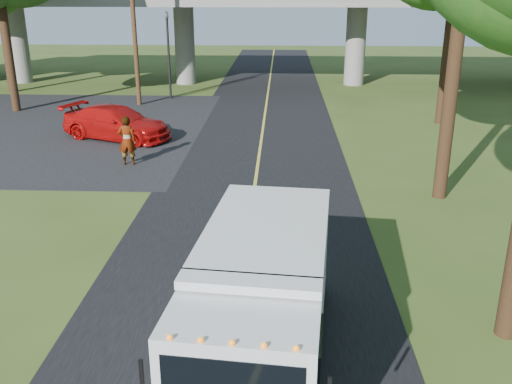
# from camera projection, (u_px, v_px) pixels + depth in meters

# --- Properties ---
(ground) EXTENTS (120.00, 120.00, 0.00)m
(ground) POSITION_uv_depth(u_px,v_px,m) (231.00, 356.00, 10.85)
(ground) COLOR #384B1A
(ground) RESTS_ON ground
(road) EXTENTS (7.00, 90.00, 0.02)m
(road) POSITION_uv_depth(u_px,v_px,m) (255.00, 184.00, 20.24)
(road) COLOR black
(road) RESTS_ON ground
(parking_lot) EXTENTS (16.00, 18.00, 0.01)m
(parking_lot) POSITION_uv_depth(u_px,v_px,m) (41.00, 128.00, 28.22)
(parking_lot) COLOR black
(parking_lot) RESTS_ON ground
(lane_line) EXTENTS (0.12, 90.00, 0.01)m
(lane_line) POSITION_uv_depth(u_px,v_px,m) (255.00, 184.00, 20.23)
(lane_line) COLOR gold
(lane_line) RESTS_ON road
(overpass) EXTENTS (54.00, 10.00, 7.30)m
(overpass) POSITION_uv_depth(u_px,v_px,m) (270.00, 18.00, 39.35)
(overpass) COLOR slate
(overpass) RESTS_ON ground
(traffic_signal) EXTENTS (0.18, 0.22, 5.20)m
(traffic_signal) POSITION_uv_depth(u_px,v_px,m) (168.00, 46.00, 34.43)
(traffic_signal) COLOR black
(traffic_signal) RESTS_ON ground
(utility_pole) EXTENTS (1.60, 0.26, 9.00)m
(utility_pole) POSITION_uv_depth(u_px,v_px,m) (134.00, 24.00, 32.14)
(utility_pole) COLOR #472D19
(utility_pole) RESTS_ON ground
(step_van) EXTENTS (2.82, 6.24, 2.54)m
(step_van) POSITION_uv_depth(u_px,v_px,m) (262.00, 299.00, 10.18)
(step_van) COLOR silver
(step_van) RESTS_ON ground
(red_sedan) EXTENTS (5.60, 3.83, 1.50)m
(red_sedan) POSITION_uv_depth(u_px,v_px,m) (117.00, 123.00, 26.01)
(red_sedan) COLOR #B00C0A
(red_sedan) RESTS_ON ground
(pedestrian) EXTENTS (0.73, 0.51, 1.94)m
(pedestrian) POSITION_uv_depth(u_px,v_px,m) (127.00, 141.00, 22.14)
(pedestrian) COLOR gray
(pedestrian) RESTS_ON ground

